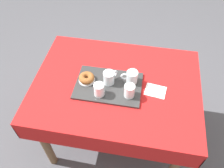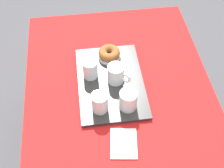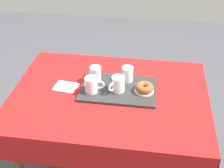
# 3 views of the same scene
# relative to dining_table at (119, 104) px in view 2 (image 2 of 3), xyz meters

# --- Properties ---
(ground_plane) EXTENTS (6.00, 6.00, 0.00)m
(ground_plane) POSITION_rel_dining_table_xyz_m (0.00, 0.00, -0.65)
(ground_plane) COLOR #47474C
(dining_table) EXTENTS (1.16, 0.87, 0.76)m
(dining_table) POSITION_rel_dining_table_xyz_m (0.00, 0.00, 0.00)
(dining_table) COLOR red
(dining_table) RESTS_ON ground
(serving_tray) EXTENTS (0.45, 0.30, 0.02)m
(serving_tray) POSITION_rel_dining_table_xyz_m (0.05, 0.04, 0.11)
(serving_tray) COLOR #2D2D2D
(serving_tray) RESTS_ON dining_table
(tea_mug_left) EXTENTS (0.09, 0.10, 0.09)m
(tea_mug_left) POSITION_rel_dining_table_xyz_m (0.05, 0.01, 0.17)
(tea_mug_left) COLOR white
(tea_mug_left) RESTS_ON serving_tray
(tea_mug_right) EXTENTS (0.12, 0.08, 0.09)m
(tea_mug_right) POSITION_rel_dining_table_xyz_m (-0.10, -0.02, 0.17)
(tea_mug_right) COLOR white
(tea_mug_right) RESTS_ON serving_tray
(water_glass_near) EXTENTS (0.07, 0.07, 0.09)m
(water_glass_near) POSITION_rel_dining_table_xyz_m (0.09, 0.13, 0.16)
(water_glass_near) COLOR white
(water_glass_near) RESTS_ON serving_tray
(water_glass_far) EXTENTS (0.07, 0.07, 0.09)m
(water_glass_far) POSITION_rel_dining_table_xyz_m (-0.10, 0.10, 0.16)
(water_glass_far) COLOR white
(water_glass_far) RESTS_ON serving_tray
(donut_plate_left) EXTENTS (0.11, 0.11, 0.01)m
(donut_plate_left) POSITION_rel_dining_table_xyz_m (0.20, 0.02, 0.13)
(donut_plate_left) COLOR silver
(donut_plate_left) RESTS_ON serving_tray
(sugar_donut_left) EXTENTS (0.11, 0.11, 0.04)m
(sugar_donut_left) POSITION_rel_dining_table_xyz_m (0.20, 0.02, 0.15)
(sugar_donut_left) COLOR brown
(sugar_donut_left) RESTS_ON donut_plate_left
(paper_napkin) EXTENTS (0.15, 0.12, 0.01)m
(paper_napkin) POSITION_rel_dining_table_xyz_m (-0.27, 0.02, 0.11)
(paper_napkin) COLOR white
(paper_napkin) RESTS_ON dining_table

